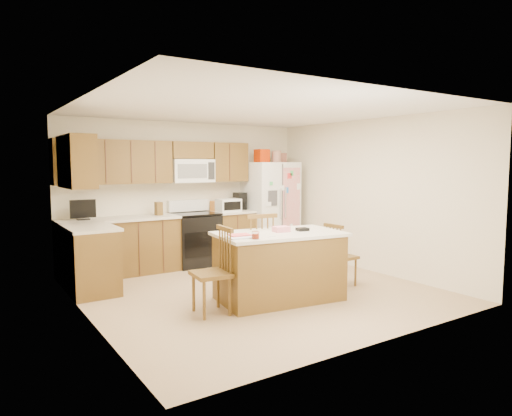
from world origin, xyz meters
TOP-DOWN VIEW (x-y plane):
  - ground at (0.00, 0.00)m, footprint 4.50×4.50m
  - room_shell at (0.00, 0.00)m, footprint 4.60×4.60m
  - cabinetry at (-0.98, 1.79)m, footprint 3.36×1.56m
  - stove at (0.00, 1.94)m, footprint 0.76×0.65m
  - refrigerator at (1.57, 1.87)m, footprint 0.90×0.79m
  - island at (0.03, -0.52)m, footprint 1.73×1.16m
  - windsor_chair_left at (-0.95, -0.54)m, footprint 0.47×0.49m
  - windsor_chair_back at (0.05, 0.03)m, footprint 0.53×0.51m
  - windsor_chair_right at (1.17, -0.45)m, footprint 0.39×0.40m

SIDE VIEW (x-z plane):
  - ground at x=0.00m, z-range 0.00..0.00m
  - windsor_chair_right at x=1.17m, z-range -0.02..0.89m
  - island at x=0.03m, z-range -0.04..0.94m
  - stove at x=0.00m, z-range -0.09..1.04m
  - windsor_chair_left at x=-0.95m, z-range -0.03..1.00m
  - windsor_chair_back at x=0.05m, z-range -0.03..1.06m
  - cabinetry at x=-0.98m, z-range -0.16..1.99m
  - refrigerator at x=1.57m, z-range -0.10..1.94m
  - room_shell at x=0.00m, z-range 0.18..2.70m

